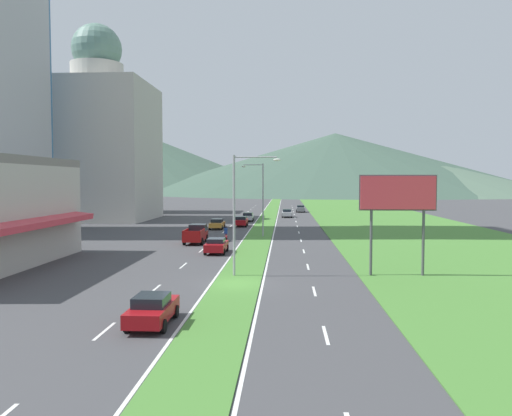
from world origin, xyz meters
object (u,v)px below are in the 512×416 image
at_px(car_1, 287,213).
at_px(car_6, 152,309).
at_px(pickup_truck_0, 196,234).
at_px(car_2, 216,245).
at_px(car_4, 301,209).
at_px(car_5, 241,221).
at_px(street_lamp_mid, 261,195).
at_px(car_0, 248,217).
at_px(motorcycle_rider, 226,235).
at_px(street_lamp_near, 240,206).
at_px(car_3, 217,224).
at_px(billboard_roadside, 398,198).

xyz_separation_m(car_1, car_6, (-6.73, -72.64, -0.01)).
height_order(car_6, pickup_truck_0, pickup_truck_0).
bearing_deg(car_2, car_4, -8.87).
xyz_separation_m(car_1, car_5, (-7.10, -19.72, 0.01)).
relative_size(street_lamp_mid, car_0, 2.25).
height_order(street_lamp_mid, car_6, street_lamp_mid).
height_order(car_6, motorcycle_rider, motorcycle_rider).
relative_size(car_4, car_6, 1.06).
relative_size(street_lamp_near, car_4, 1.95).
xyz_separation_m(car_4, car_5, (-10.17, -35.53, 0.00)).
distance_m(street_lamp_mid, pickup_truck_0, 10.57).
bearing_deg(car_2, pickup_truck_0, 23.29).
relative_size(car_3, car_6, 1.12).
relative_size(billboard_roadside, car_5, 1.69).
height_order(car_4, motorcycle_rider, motorcycle_rider).
height_order(street_lamp_near, car_1, street_lamp_near).
bearing_deg(car_6, street_lamp_mid, -4.91).
xyz_separation_m(street_lamp_mid, billboard_roadside, (11.23, -25.47, 0.48)).
xyz_separation_m(car_5, car_6, (0.37, -52.92, -0.02)).
relative_size(car_1, motorcycle_rider, 2.23).
xyz_separation_m(car_1, pickup_truck_0, (-10.29, -40.55, 0.21)).
relative_size(street_lamp_near, car_1, 1.98).
distance_m(street_lamp_near, car_6, 13.78).
bearing_deg(pickup_truck_0, street_lamp_near, -161.04).
distance_m(pickup_truck_0, motorcycle_rider, 3.60).
relative_size(car_3, car_4, 1.05).
distance_m(street_lamp_mid, car_4, 50.19).
relative_size(street_lamp_near, car_5, 2.01).
distance_m(billboard_roadside, car_4, 75.35).
xyz_separation_m(car_4, motorcycle_rider, (-10.21, -54.64, -0.04)).
relative_size(street_lamp_near, car_3, 1.86).
bearing_deg(billboard_roadside, street_lamp_mid, 113.80).
xyz_separation_m(street_lamp_near, billboard_roadside, (11.47, 0.73, 0.55)).
distance_m(car_1, car_3, 26.06).
bearing_deg(car_2, car_1, -8.17).
xyz_separation_m(billboard_roadside, car_6, (-14.57, -13.41, -4.95)).
bearing_deg(billboard_roadside, motorcycle_rider, 126.29).
bearing_deg(car_1, car_2, -8.17).
relative_size(car_3, car_5, 1.08).
relative_size(car_1, pickup_truck_0, 0.82).
height_order(street_lamp_near, street_lamp_mid, street_lamp_mid).
bearing_deg(car_1, motorcycle_rider, -10.41).
xyz_separation_m(billboard_roadside, car_3, (-18.02, 35.23, -4.95)).
bearing_deg(street_lamp_mid, car_3, 124.80).
bearing_deg(pickup_truck_0, car_2, -156.71).
bearing_deg(car_3, car_4, -18.40).
relative_size(street_lamp_near, billboard_roadside, 1.19).
height_order(car_1, car_5, car_5).
distance_m(street_lamp_near, billboard_roadside, 11.50).
distance_m(street_lamp_near, car_1, 60.22).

